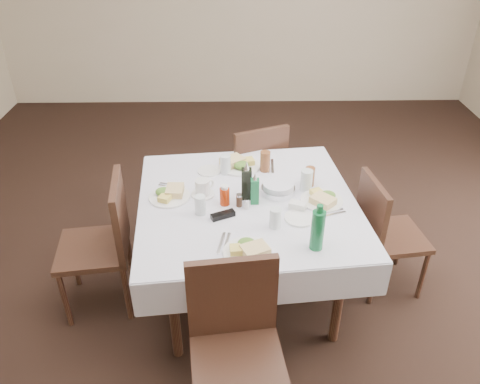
{
  "coord_description": "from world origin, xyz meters",
  "views": [
    {
      "loc": [
        -0.11,
        -2.52,
        2.35
      ],
      "look_at": [
        -0.06,
        -0.07,
        0.8
      ],
      "focal_mm": 35.0,
      "sensor_mm": 36.0,
      "label": 1
    }
  ],
  "objects": [
    {
      "name": "chair_east",
      "position": [
        0.89,
        -0.05,
        0.49
      ],
      "size": [
        0.46,
        0.46,
        0.86
      ],
      "color": "black",
      "rests_on": "ground"
    },
    {
      "name": "sugar_caddy",
      "position": [
        0.28,
        -0.21,
        0.79
      ],
      "size": [
        0.11,
        0.09,
        0.05
      ],
      "color": "white",
      "rests_on": "dining_table"
    },
    {
      "name": "chair_north",
      "position": [
        0.07,
        0.69,
        0.52
      ],
      "size": [
        0.56,
        0.56,
        0.92
      ],
      "color": "black",
      "rests_on": "ground"
    },
    {
      "name": "ketchup_bottle",
      "position": [
        -0.15,
        -0.15,
        0.82
      ],
      "size": [
        0.06,
        0.06,
        0.13
      ],
      "color": "#AE2907",
      "rests_on": "dining_table"
    },
    {
      "name": "sunglasses",
      "position": [
        -0.16,
        -0.29,
        0.78
      ],
      "size": [
        0.15,
        0.1,
        0.03
      ],
      "color": "black",
      "rests_on": "dining_table"
    },
    {
      "name": "water_e",
      "position": [
        0.36,
        0.01,
        0.83
      ],
      "size": [
        0.08,
        0.08,
        0.14
      ],
      "color": "silver",
      "rests_on": "dining_table"
    },
    {
      "name": "water_n",
      "position": [
        -0.15,
        0.23,
        0.83
      ],
      "size": [
        0.07,
        0.07,
        0.13
      ],
      "color": "silver",
      "rests_on": "dining_table"
    },
    {
      "name": "room_shell",
      "position": [
        0.0,
        0.0,
        1.71
      ],
      "size": [
        6.04,
        7.04,
        2.8
      ],
      "color": "beige",
      "rests_on": "ground"
    },
    {
      "name": "cutlery_e",
      "position": [
        0.47,
        -0.26,
        0.77
      ],
      "size": [
        0.19,
        0.1,
        0.01
      ],
      "color": "silver",
      "rests_on": "dining_table"
    },
    {
      "name": "cutlery_s",
      "position": [
        -0.16,
        -0.53,
        0.77
      ],
      "size": [
        0.08,
        0.19,
        0.01
      ],
      "color": "silver",
      "rests_on": "dining_table"
    },
    {
      "name": "iced_tea_b",
      "position": [
        0.39,
        0.06,
        0.83
      ],
      "size": [
        0.06,
        0.06,
        0.13
      ],
      "color": "brown",
      "rests_on": "dining_table"
    },
    {
      "name": "side_plate_a",
      "position": [
        -0.26,
        0.25,
        0.77
      ],
      "size": [
        0.16,
        0.16,
        0.01
      ],
      "color": "white",
      "rests_on": "dining_table"
    },
    {
      "name": "pepper_shaker",
      "position": [
        -0.07,
        -0.17,
        0.8
      ],
      "size": [
        0.04,
        0.04,
        0.08
      ],
      "color": "#3E281B",
      "rests_on": "dining_table"
    },
    {
      "name": "oil_cruet_dark",
      "position": [
        -0.02,
        -0.08,
        0.87
      ],
      "size": [
        0.06,
        0.06,
        0.26
      ],
      "color": "black",
      "rests_on": "dining_table"
    },
    {
      "name": "meal_east",
      "position": [
        0.45,
        -0.13,
        0.78
      ],
      "size": [
        0.26,
        0.26,
        0.06
      ],
      "color": "white",
      "rests_on": "dining_table"
    },
    {
      "name": "water_w",
      "position": [
        -0.3,
        -0.24,
        0.82
      ],
      "size": [
        0.06,
        0.06,
        0.12
      ],
      "color": "silver",
      "rests_on": "dining_table"
    },
    {
      "name": "cutlery_w",
      "position": [
        -0.51,
        0.07,
        0.77
      ],
      "size": [
        0.17,
        0.09,
        0.01
      ],
      "color": "silver",
      "rests_on": "dining_table"
    },
    {
      "name": "salt_shaker",
      "position": [
        -0.02,
        -0.2,
        0.8
      ],
      "size": [
        0.03,
        0.03,
        0.07
      ],
      "color": "white",
      "rests_on": "dining_table"
    },
    {
      "name": "chair_west",
      "position": [
        -0.91,
        -0.17,
        0.53
      ],
      "size": [
        0.49,
        0.49,
        0.93
      ],
      "color": "black",
      "rests_on": "ground"
    },
    {
      "name": "ground_plane",
      "position": [
        0.0,
        0.0,
        0.0
      ],
      "size": [
        7.0,
        7.0,
        0.0
      ],
      "primitive_type": "plane",
      "color": "black"
    },
    {
      "name": "meal_west",
      "position": [
        -0.5,
        -0.06,
        0.78
      ],
      "size": [
        0.26,
        0.26,
        0.06
      ],
      "color": "white",
      "rests_on": "dining_table"
    },
    {
      "name": "oil_cruet_green",
      "position": [
        0.03,
        -0.13,
        0.85
      ],
      "size": [
        0.05,
        0.05,
        0.21
      ],
      "color": "#166D3A",
      "rests_on": "dining_table"
    },
    {
      "name": "side_plate_b",
      "position": [
        0.28,
        -0.31,
        0.77
      ],
      "size": [
        0.18,
        0.18,
        0.01
      ],
      "color": "white",
      "rests_on": "dining_table"
    },
    {
      "name": "dining_table",
      "position": [
        -0.01,
        -0.11,
        0.68
      ],
      "size": [
        1.46,
        1.46,
        0.76
      ],
      "color": "black",
      "rests_on": "ground"
    },
    {
      "name": "water_s",
      "position": [
        0.13,
        -0.38,
        0.82
      ],
      "size": [
        0.07,
        0.07,
        0.12
      ],
      "color": "silver",
      "rests_on": "dining_table"
    },
    {
      "name": "iced_tea_a",
      "position": [
        0.12,
        0.26,
        0.83
      ],
      "size": [
        0.07,
        0.07,
        0.14
      ],
      "color": "brown",
      "rests_on": "dining_table"
    },
    {
      "name": "meal_south",
      "position": [
        -0.03,
        -0.62,
        0.78
      ],
      "size": [
        0.26,
        0.26,
        0.06
      ],
      "color": "white",
      "rests_on": "dining_table"
    },
    {
      "name": "meal_north",
      "position": [
        -0.06,
        0.31,
        0.79
      ],
      "size": [
        0.29,
        0.29,
        0.06
      ],
      "color": "white",
      "rests_on": "dining_table"
    },
    {
      "name": "chair_south",
      "position": [
        -0.1,
        -0.98,
        0.54
      ],
      "size": [
        0.5,
        0.5,
        0.94
      ],
      "color": "black",
      "rests_on": "ground"
    },
    {
      "name": "cutlery_n",
      "position": [
        0.16,
        0.31,
        0.77
      ],
      "size": [
        0.06,
        0.2,
        0.01
      ],
      "color": "silver",
      "rests_on": "dining_table"
    },
    {
      "name": "green_bottle",
      "position": [
        0.34,
        -0.58,
        0.88
      ],
      "size": [
        0.07,
        0.07,
        0.27
      ],
      "color": "#166D3A",
      "rests_on": "dining_table"
    },
    {
      "name": "coffee_mug",
      "position": [
        -0.29,
        -0.04,
        0.81
      ],
      "size": [
        0.15,
        0.15,
        0.11
      ],
      "color": "white",
      "rests_on": "dining_table"
    },
    {
      "name": "bread_basket",
      "position": [
        0.18,
        -0.02,
        0.8
      ],
      "size": [
        0.22,
        0.22,
        0.07
      ],
      "color": "silver",
      "rests_on": "dining_table"
    }
  ]
}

